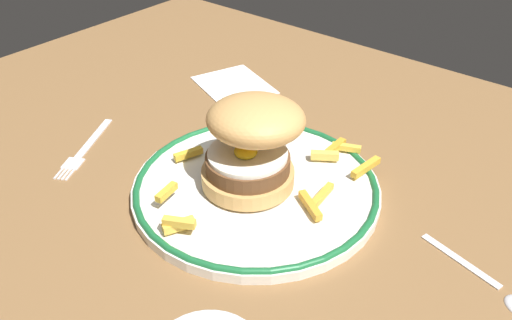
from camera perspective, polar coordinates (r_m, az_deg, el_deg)
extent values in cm
cube|color=brown|center=(63.32, 3.75, -5.21)|extent=(124.97, 88.07, 4.00)
cylinder|color=white|center=(62.00, 0.00, -3.04)|extent=(28.58, 28.58, 1.20)
torus|color=#196033|center=(61.64, 0.00, -2.60)|extent=(28.18, 28.18, 0.80)
cylinder|color=tan|center=(60.74, -0.87, -1.71)|extent=(10.57, 10.57, 1.80)
cylinder|color=brown|center=(59.66, -0.89, -0.30)|extent=(9.53, 9.53, 1.87)
cylinder|color=white|center=(58.99, -0.90, 0.65)|extent=(8.96, 8.96, 0.50)
ellipsoid|color=yellow|center=(58.23, -1.11, 0.93)|extent=(2.60, 2.60, 1.40)
ellipsoid|color=tan|center=(57.40, 0.00, 4.39)|extent=(14.74, 14.88, 5.54)
cube|color=gold|center=(64.30, 11.65, -0.75)|extent=(1.39, 4.82, 0.81)
cube|color=gold|center=(70.07, -2.12, 3.86)|extent=(4.74, 1.94, 0.71)
cube|color=gold|center=(55.45, -8.26, -6.90)|extent=(2.29, 3.45, 0.92)
cube|color=gold|center=(69.44, 1.15, 2.95)|extent=(4.43, 2.60, 0.85)
cube|color=gold|center=(54.54, -8.22, -6.62)|extent=(3.39, 2.35, 0.84)
cube|color=gold|center=(57.69, 5.81, -4.83)|extent=(4.32, 3.05, 0.81)
cube|color=gold|center=(67.50, 9.63, 1.34)|extent=(3.59, 2.11, 0.75)
cube|color=gold|center=(67.18, 8.07, 1.38)|extent=(0.92, 4.23, 0.86)
cube|color=gold|center=(58.72, -9.54, -3.39)|extent=(1.31, 3.20, 0.79)
cube|color=gold|center=(65.62, 7.02, 0.63)|extent=(3.32, 2.71, 0.94)
cube|color=gold|center=(65.85, -7.24, 0.67)|extent=(1.99, 3.74, 0.79)
cube|color=gold|center=(58.99, 6.91, -3.91)|extent=(1.24, 4.58, 0.77)
cube|color=silver|center=(75.03, -16.97, 2.28)|extent=(5.66, 9.26, 0.36)
cube|color=silver|center=(70.70, -18.98, -0.30)|extent=(3.08, 3.16, 0.32)
cube|color=silver|center=(68.83, -19.23, -1.40)|extent=(1.38, 2.23, 0.28)
cube|color=silver|center=(69.06, -19.59, -1.35)|extent=(1.38, 2.23, 0.28)
cube|color=silver|center=(69.30, -19.96, -1.30)|extent=(1.38, 2.23, 0.28)
cube|color=silver|center=(69.54, -20.32, -1.26)|extent=(1.38, 2.23, 0.28)
cube|color=silver|center=(57.68, 20.98, -9.89)|extent=(8.93, 2.96, 0.32)
cube|color=white|center=(85.57, -2.37, 8.04)|extent=(14.61, 13.43, 0.40)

